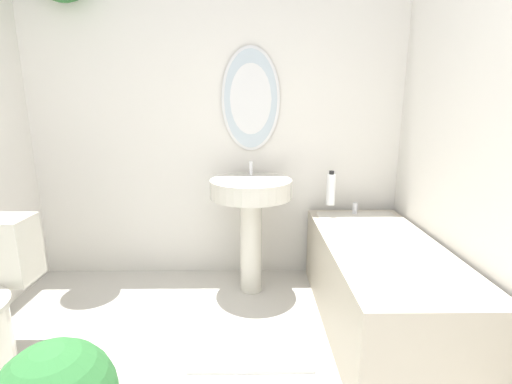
# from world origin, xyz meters

# --- Properties ---
(wall_back) EXTENTS (2.79, 0.39, 2.40)m
(wall_back) POSITION_xyz_m (-0.12, 2.47, 1.32)
(wall_back) COLOR silver
(wall_back) RESTS_ON ground_plane
(pedestal_sink) EXTENTS (0.54, 0.54, 0.89)m
(pedestal_sink) POSITION_xyz_m (0.25, 2.15, 0.62)
(pedestal_sink) COLOR beige
(pedestal_sink) RESTS_ON ground_plane
(bathtub) EXTENTS (0.64, 1.40, 0.59)m
(bathtub) POSITION_xyz_m (0.99, 1.71, 0.27)
(bathtub) COLOR #B2A893
(bathtub) RESTS_ON ground_plane
(shampoo_bottle) EXTENTS (0.06, 0.06, 0.24)m
(shampoo_bottle) POSITION_xyz_m (0.81, 2.27, 0.70)
(shampoo_bottle) COLOR white
(shampoo_bottle) RESTS_ON bathtub
(bath_mat) EXTENTS (0.63, 0.38, 0.02)m
(bath_mat) POSITION_xyz_m (0.25, 1.50, 0.01)
(bath_mat) COLOR silver
(bath_mat) RESTS_ON ground_plane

